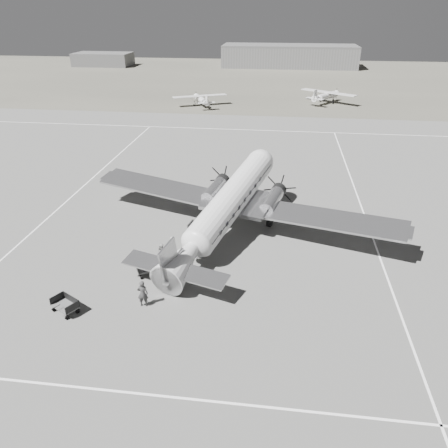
% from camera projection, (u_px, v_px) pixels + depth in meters
% --- Properties ---
extents(ground, '(260.00, 260.00, 0.00)m').
position_uv_depth(ground, '(229.00, 259.00, 34.85)').
color(ground, slate).
rests_on(ground, ground).
extents(taxi_line_near, '(60.00, 0.15, 0.01)m').
position_uv_depth(taxi_line_near, '(197.00, 400.00, 22.46)').
color(taxi_line_near, white).
rests_on(taxi_line_near, ground).
extents(taxi_line_right, '(0.15, 80.00, 0.01)m').
position_uv_depth(taxi_line_right, '(384.00, 269.00, 33.47)').
color(taxi_line_right, white).
rests_on(taxi_line_right, ground).
extents(taxi_line_left, '(0.15, 60.00, 0.01)m').
position_uv_depth(taxi_line_left, '(70.00, 198.00, 45.76)').
color(taxi_line_left, white).
rests_on(taxi_line_left, ground).
extents(taxi_line_horizon, '(90.00, 0.15, 0.01)m').
position_uv_depth(taxi_line_horizon, '(258.00, 130.00, 70.24)').
color(taxi_line_horizon, white).
rests_on(taxi_line_horizon, ground).
extents(grass_infield, '(260.00, 90.00, 0.01)m').
position_uv_depth(grass_infield, '(270.00, 78.00, 118.90)').
color(grass_infield, '#5C594D').
rests_on(grass_infield, ground).
extents(hangar_main, '(42.00, 14.00, 6.60)m').
position_uv_depth(hangar_main, '(289.00, 56.00, 138.96)').
color(hangar_main, slate).
rests_on(hangar_main, ground).
extents(shed_secondary, '(18.00, 10.00, 4.00)m').
position_uv_depth(shed_secondary, '(103.00, 59.00, 142.00)').
color(shed_secondary, '#525252').
rests_on(shed_secondary, ground).
extents(dc3_airliner, '(34.24, 28.47, 5.60)m').
position_uv_depth(dc3_airliner, '(227.00, 207.00, 37.00)').
color(dc3_airliner, '#ADAEB0').
rests_on(dc3_airliner, ground).
extents(light_plane_left, '(13.70, 12.74, 2.27)m').
position_uv_depth(light_plane_left, '(201.00, 100.00, 86.24)').
color(light_plane_left, silver).
rests_on(light_plane_left, ground).
extents(light_plane_right, '(15.61, 15.02, 2.52)m').
position_uv_depth(light_plane_right, '(327.00, 97.00, 88.71)').
color(light_plane_right, silver).
rests_on(light_plane_right, ground).
extents(baggage_cart_near, '(2.28, 2.05, 1.06)m').
position_uv_depth(baggage_cart_near, '(149.00, 268.00, 32.67)').
color(baggage_cart_near, '#525252').
rests_on(baggage_cart_near, ground).
extents(baggage_cart_far, '(2.23, 2.03, 1.03)m').
position_uv_depth(baggage_cart_far, '(65.00, 306.00, 28.63)').
color(baggage_cart_far, '#525252').
rests_on(baggage_cart_far, ground).
extents(ground_crew, '(0.76, 0.54, 1.97)m').
position_uv_depth(ground_crew, '(143.00, 294.00, 29.04)').
color(ground_crew, '#323232').
rests_on(ground_crew, ground).
extents(ramp_agent, '(0.63, 0.81, 1.66)m').
position_uv_depth(ramp_agent, '(162.00, 253.00, 34.03)').
color(ramp_agent, '#A9A9A7').
rests_on(ramp_agent, ground).
extents(passenger, '(0.49, 0.73, 1.47)m').
position_uv_depth(passenger, '(173.00, 245.00, 35.38)').
color(passenger, silver).
rests_on(passenger, ground).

